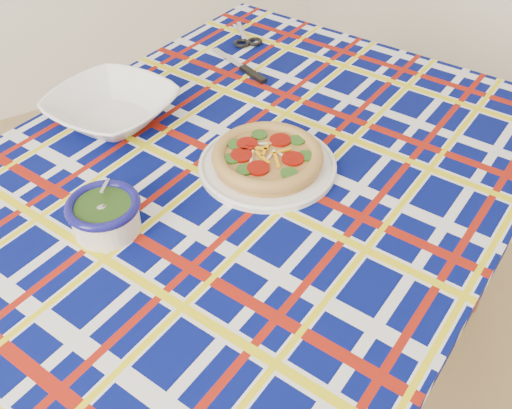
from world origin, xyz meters
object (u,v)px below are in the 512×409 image
dining_table (206,232)px  main_focaccia_plate (268,157)px  serving_bowl (112,108)px  pesto_bowl (104,213)px

dining_table → main_focaccia_plate: main_focaccia_plate is taller
dining_table → serving_bowl: (-0.04, 0.36, 0.11)m
pesto_bowl → serving_bowl: pesto_bowl is taller
dining_table → serving_bowl: size_ratio=6.89×
main_focaccia_plate → pesto_bowl: (-0.35, 0.00, 0.01)m
pesto_bowl → serving_bowl: bearing=66.9°
dining_table → serving_bowl: bearing=73.8°
dining_table → pesto_bowl: pesto_bowl is taller
dining_table → serving_bowl: serving_bowl is taller
dining_table → serving_bowl: 0.38m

